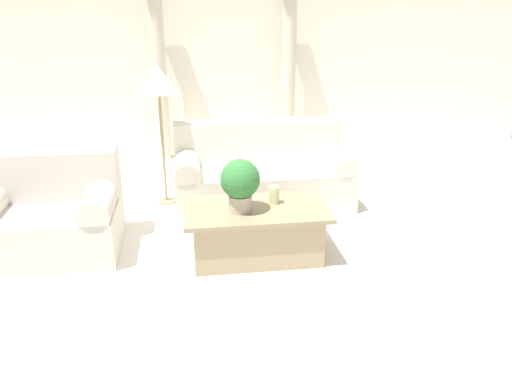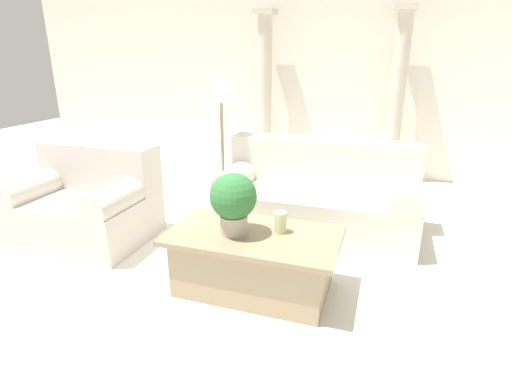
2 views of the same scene
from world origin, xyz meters
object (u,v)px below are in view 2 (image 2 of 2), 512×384
at_px(coffee_table, 254,261).
at_px(potted_plant, 234,200).
at_px(sofa_long, 318,195).
at_px(floor_lamp, 221,92).
at_px(loveseat, 87,201).

xyz_separation_m(coffee_table, potted_plant, (-0.14, -0.04, 0.50)).
bearing_deg(sofa_long, floor_lamp, 174.18).
distance_m(sofa_long, potted_plant, 1.47).
height_order(sofa_long, floor_lamp, floor_lamp).
xyz_separation_m(coffee_table, floor_lamp, (-0.86, 1.43, 1.13)).
distance_m(loveseat, floor_lamp, 1.77).
relative_size(loveseat, floor_lamp, 0.80).
relative_size(loveseat, potted_plant, 2.69).
bearing_deg(coffee_table, floor_lamp, 121.00).
xyz_separation_m(sofa_long, loveseat, (-2.14, -0.92, 0.01)).
relative_size(sofa_long, floor_lamp, 1.26).
bearing_deg(coffee_table, sofa_long, 79.05).
distance_m(coffee_table, potted_plant, 0.52).
bearing_deg(floor_lamp, potted_plant, -64.06).
xyz_separation_m(sofa_long, coffee_table, (-0.25, -1.32, -0.12)).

